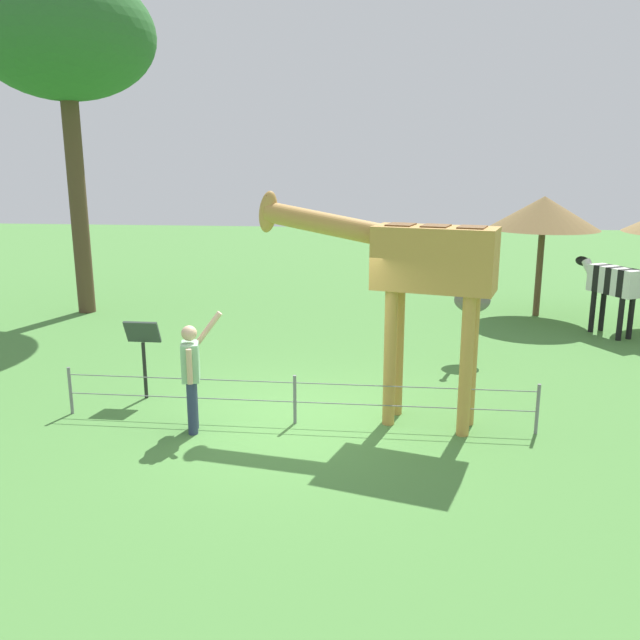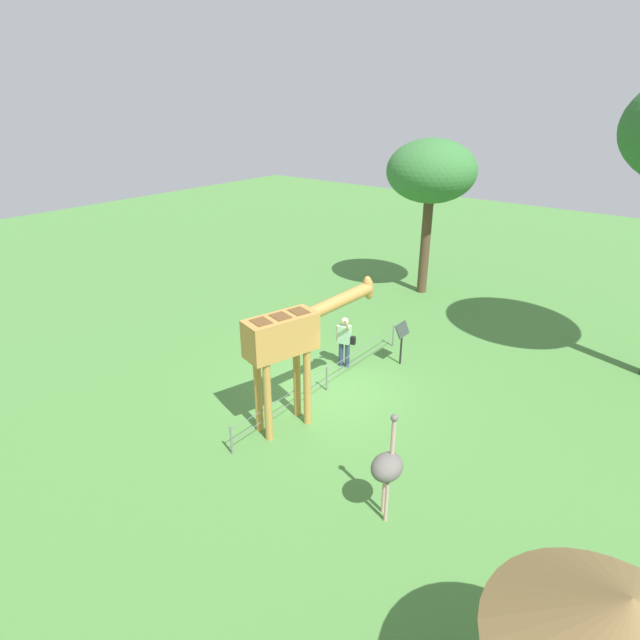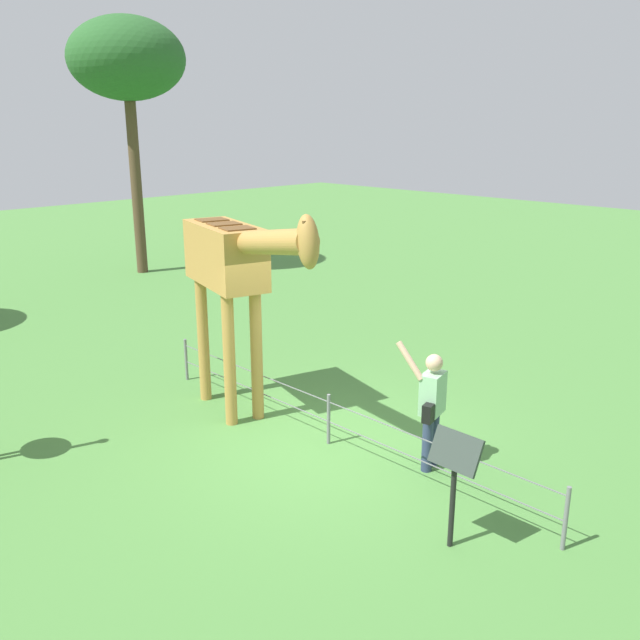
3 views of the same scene
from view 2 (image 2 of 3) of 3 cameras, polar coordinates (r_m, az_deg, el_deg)
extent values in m
plane|color=#4C843D|center=(14.25, 1.03, -7.92)|extent=(60.00, 60.00, 0.00)
cylinder|color=#BC8942|center=(12.78, -2.58, -6.65)|extent=(0.18, 0.18, 2.03)
cylinder|color=#BC8942|center=(12.47, -1.44, -7.48)|extent=(0.18, 0.18, 2.03)
cylinder|color=#BC8942|center=(12.30, -6.88, -8.13)|extent=(0.18, 0.18, 2.03)
cylinder|color=#BC8942|center=(11.97, -5.82, -9.05)|extent=(0.18, 0.18, 2.03)
cube|color=#BC8942|center=(11.67, -4.35, -1.66)|extent=(1.82, 1.12, 0.90)
cube|color=brown|center=(11.73, -2.35, 0.98)|extent=(0.46, 0.52, 0.02)
cube|color=brown|center=(11.49, -4.42, 0.41)|extent=(0.46, 0.52, 0.02)
cube|color=brown|center=(11.26, -6.58, -0.18)|extent=(0.46, 0.52, 0.02)
cylinder|color=#BC8942|center=(12.34, 1.86, 1.99)|extent=(2.05, 0.85, 0.63)
ellipsoid|color=#BC8942|center=(12.88, 5.37, 3.59)|extent=(0.43, 0.35, 0.68)
cylinder|color=brown|center=(12.85, 5.18, 4.40)|extent=(0.05, 0.05, 0.14)
cylinder|color=brown|center=(12.79, 5.63, 4.29)|extent=(0.05, 0.05, 0.14)
cylinder|color=navy|center=(15.30, 3.04, -3.91)|extent=(0.14, 0.14, 0.78)
cylinder|color=navy|center=(15.37, 2.35, -3.76)|extent=(0.14, 0.14, 0.78)
cube|color=#93C699|center=(15.04, 2.75, -1.59)|extent=(0.32, 0.41, 0.55)
sphere|color=#D8AD8C|center=(14.87, 2.78, -0.14)|extent=(0.22, 0.22, 0.22)
cylinder|color=#D8AD8C|center=(14.57, 2.96, -0.53)|extent=(0.40, 0.17, 0.49)
cylinder|color=#D8AD8C|center=(15.12, 1.97, -1.45)|extent=(0.08, 0.08, 0.50)
cube|color=black|center=(15.08, 3.58, -2.26)|extent=(0.16, 0.22, 0.24)
cylinder|color=#CC9E93|center=(10.48, 7.09, -18.59)|extent=(0.07, 0.07, 0.90)
cylinder|color=#CC9E93|center=(10.32, 7.39, -19.42)|extent=(0.07, 0.07, 0.90)
ellipsoid|color=#66605B|center=(9.92, 7.46, -15.89)|extent=(0.70, 0.56, 0.49)
cylinder|color=#CC9E93|center=(9.68, 8.11, -12.92)|extent=(0.08, 0.08, 0.80)
sphere|color=#66605B|center=(9.42, 8.27, -10.72)|extent=(0.14, 0.14, 0.14)
cone|color=brown|center=(6.71, 30.60, -27.27)|extent=(2.71, 2.71, 0.80)
cylinder|color=brown|center=(21.17, 11.59, 8.00)|extent=(0.38, 0.38, 3.83)
ellipsoid|color=#387538|center=(20.60, 12.28, 15.88)|extent=(3.40, 3.40, 2.38)
cylinder|color=black|center=(15.60, 8.98, -3.26)|extent=(0.06, 0.06, 0.95)
cube|color=#333D38|center=(15.32, 9.14, -1.07)|extent=(0.56, 0.21, 0.38)
cylinder|color=slate|center=(11.98, -9.83, -13.01)|extent=(0.05, 0.05, 0.75)
cylinder|color=slate|center=(14.10, 0.76, -6.51)|extent=(0.05, 0.05, 0.75)
cylinder|color=slate|center=(16.70, 8.15, -1.71)|extent=(0.05, 0.05, 0.75)
cube|color=slate|center=(13.97, 0.77, -5.58)|extent=(7.00, 0.01, 0.01)
cube|color=slate|center=(14.12, 0.76, -6.64)|extent=(7.00, 0.01, 0.01)
camera|label=1|loc=(18.80, -24.76, 10.33)|focal=36.67mm
camera|label=3|loc=(16.07, 33.91, 8.73)|focal=37.97mm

